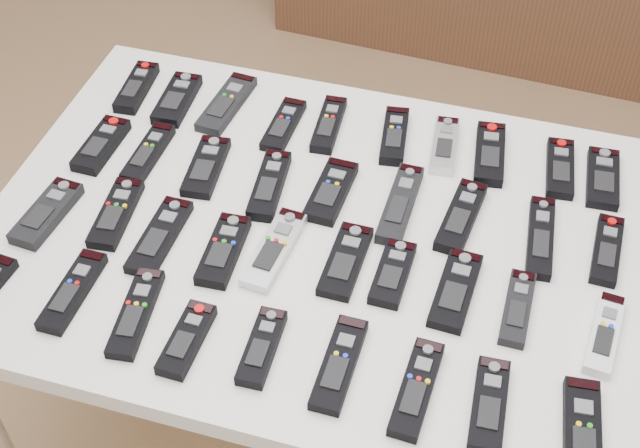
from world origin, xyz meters
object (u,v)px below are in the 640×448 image
(remote_3, at_px, (284,125))
(remote_4, at_px, (329,125))
(remote_12, at_px, (206,167))
(remote_35, at_px, (417,389))
(remote_2, at_px, (227,104))
(remote_10, at_px, (101,145))
(remote_11, at_px, (148,153))
(remote_21, at_px, (160,236))
(remote_1, at_px, (177,99))
(remote_5, at_px, (394,136))
(remote_9, at_px, (603,178))
(remote_17, at_px, (540,237))
(remote_15, at_px, (400,204))
(remote_32, at_px, (187,339))
(remote_0, at_px, (137,87))
(remote_25, at_px, (393,273))
(remote_8, at_px, (560,168))
(remote_14, at_px, (331,191))
(remote_20, at_px, (116,213))
(remote_34, at_px, (339,364))
(remote_31, at_px, (136,313))
(table, at_px, (320,252))
(remote_33, at_px, (262,347))
(remote_23, at_px, (274,249))
(remote_16, at_px, (461,217))
(remote_37, at_px, (582,435))
(remote_19, at_px, (47,213))
(remote_7, at_px, (490,154))
(remote_30, at_px, (73,291))
(remote_22, at_px, (223,250))
(remote_27, at_px, (517,308))
(remote_24, at_px, (345,261))
(remote_26, at_px, (456,290))
(remote_6, at_px, (444,146))
(remote_13, at_px, (269,185))
(remote_36, at_px, (489,404))

(remote_3, bearing_deg, remote_4, 17.49)
(remote_12, bearing_deg, remote_35, -43.41)
(remote_2, xyz_separation_m, remote_10, (-0.20, -0.20, 0.00))
(remote_11, bearing_deg, remote_21, -60.26)
(remote_1, xyz_separation_m, remote_12, (0.14, -0.18, -0.00))
(remote_5, relative_size, remote_9, 1.01)
(remote_9, xyz_separation_m, remote_17, (-0.10, -0.20, 0.00))
(remote_3, bearing_deg, remote_15, -28.53)
(remote_32, bearing_deg, remote_2, 105.81)
(remote_0, bearing_deg, remote_12, -43.70)
(remote_32, bearing_deg, remote_25, 40.26)
(remote_4, relative_size, remote_12, 1.01)
(remote_3, bearing_deg, remote_12, -121.46)
(remote_8, height_order, remote_21, same)
(remote_0, relative_size, remote_14, 0.98)
(remote_14, bearing_deg, remote_20, -153.01)
(remote_25, xyz_separation_m, remote_34, (-0.04, -0.21, -0.00))
(remote_0, height_order, remote_31, remote_0)
(remote_35, bearing_deg, table, 132.17)
(remote_11, bearing_deg, remote_31, -68.22)
(remote_3, height_order, remote_34, remote_34)
(remote_8, xyz_separation_m, remote_33, (-0.43, -0.58, 0.00))
(remote_1, distance_m, remote_23, 0.49)
(remote_16, relative_size, remote_32, 1.24)
(remote_1, distance_m, remote_11, 0.18)
(remote_2, bearing_deg, remote_20, -97.81)
(remote_21, relative_size, remote_32, 1.27)
(remote_33, height_order, remote_37, same)
(remote_23, xyz_separation_m, remote_25, (0.22, 0.00, 0.00))
(remote_8, bearing_deg, remote_19, -161.61)
(remote_12, height_order, remote_25, remote_25)
(remote_7, bearing_deg, remote_3, 177.16)
(remote_2, bearing_deg, remote_0, -173.81)
(remote_30, relative_size, remote_35, 0.98)
(remote_5, relative_size, remote_22, 0.99)
(remote_5, bearing_deg, remote_27, -59.35)
(remote_3, relative_size, remote_23, 0.84)
(remote_0, relative_size, remote_11, 0.95)
(remote_17, relative_size, remote_32, 1.32)
(remote_5, bearing_deg, remote_1, 173.75)
(remote_24, height_order, remote_26, remote_26)
(remote_6, xyz_separation_m, remote_13, (-0.30, -0.21, 0.00))
(remote_27, bearing_deg, remote_20, 179.18)
(remote_16, height_order, remote_36, remote_16)
(remote_7, height_order, remote_22, same)
(remote_33, bearing_deg, remote_24, 67.77)
(remote_2, relative_size, remote_26, 1.11)
(table, relative_size, remote_30, 7.02)
(remote_36, bearing_deg, remote_9, 73.90)
(remote_10, xyz_separation_m, remote_20, (0.11, -0.17, -0.00))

